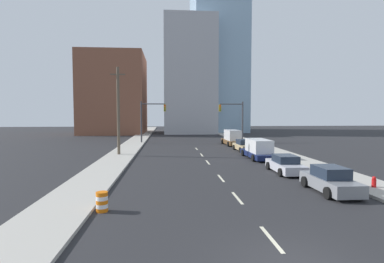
{
  "coord_description": "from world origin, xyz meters",
  "views": [
    {
      "loc": [
        -3.85,
        -8.63,
        4.68
      ],
      "look_at": [
        -0.47,
        32.19,
        2.2
      ],
      "focal_mm": 28.0,
      "sensor_mm": 36.0,
      "label": 1
    }
  ],
  "objects_px": {
    "sedan_gray": "(330,181)",
    "sedan_silver": "(285,165)",
    "traffic_barrel": "(102,202)",
    "box_truck_navy": "(258,149)",
    "utility_pole_left_mid": "(118,111)",
    "traffic_signal_left": "(148,116)",
    "sedan_tan": "(244,146)",
    "box_truck_brown": "(232,138)",
    "traffic_signal_right": "(236,116)",
    "fire_hydrant": "(374,183)"
  },
  "relations": [
    {
      "from": "traffic_signal_left",
      "to": "sedan_tan",
      "type": "xyz_separation_m",
      "value": [
        12.55,
        -10.65,
        -3.56
      ]
    },
    {
      "from": "fire_hydrant",
      "to": "box_truck_navy",
      "type": "xyz_separation_m",
      "value": [
        -3.2,
        13.03,
        0.54
      ]
    },
    {
      "from": "box_truck_navy",
      "to": "sedan_gray",
      "type": "bearing_deg",
      "value": -89.94
    },
    {
      "from": "traffic_barrel",
      "to": "sedan_silver",
      "type": "xyz_separation_m",
      "value": [
        12.41,
        8.4,
        0.16
      ]
    },
    {
      "from": "box_truck_navy",
      "to": "sedan_tan",
      "type": "xyz_separation_m",
      "value": [
        0.17,
        6.39,
        -0.31
      ]
    },
    {
      "from": "traffic_barrel",
      "to": "box_truck_navy",
      "type": "relative_size",
      "value": 0.15
    },
    {
      "from": "utility_pole_left_mid",
      "to": "traffic_signal_left",
      "type": "bearing_deg",
      "value": 80.19
    },
    {
      "from": "traffic_signal_left",
      "to": "utility_pole_left_mid",
      "type": "distance_m",
      "value": 13.95
    },
    {
      "from": "traffic_signal_right",
      "to": "box_truck_brown",
      "type": "distance_m",
      "value": 5.23
    },
    {
      "from": "sedan_silver",
      "to": "box_truck_navy",
      "type": "distance_m",
      "value": 7.4
    },
    {
      "from": "traffic_signal_right",
      "to": "box_truck_navy",
      "type": "relative_size",
      "value": 1.06
    },
    {
      "from": "sedan_gray",
      "to": "traffic_signal_right",
      "type": "bearing_deg",
      "value": 87.3
    },
    {
      "from": "traffic_signal_right",
      "to": "sedan_tan",
      "type": "xyz_separation_m",
      "value": [
        -1.42,
        -10.65,
        -3.56
      ]
    },
    {
      "from": "fire_hydrant",
      "to": "traffic_signal_left",
      "type": "bearing_deg",
      "value": 117.39
    },
    {
      "from": "box_truck_brown",
      "to": "utility_pole_left_mid",
      "type": "bearing_deg",
      "value": -149.09
    },
    {
      "from": "box_truck_navy",
      "to": "box_truck_brown",
      "type": "height_order",
      "value": "box_truck_brown"
    },
    {
      "from": "fire_hydrant",
      "to": "sedan_tan",
      "type": "distance_m",
      "value": 19.65
    },
    {
      "from": "traffic_signal_left",
      "to": "sedan_silver",
      "type": "distance_m",
      "value": 27.58
    },
    {
      "from": "traffic_barrel",
      "to": "sedan_tan",
      "type": "relative_size",
      "value": 0.2
    },
    {
      "from": "utility_pole_left_mid",
      "to": "box_truck_brown",
      "type": "relative_size",
      "value": 1.63
    },
    {
      "from": "traffic_signal_left",
      "to": "sedan_tan",
      "type": "distance_m",
      "value": 16.84
    },
    {
      "from": "utility_pole_left_mid",
      "to": "box_truck_brown",
      "type": "height_order",
      "value": "utility_pole_left_mid"
    },
    {
      "from": "sedan_tan",
      "to": "box_truck_brown",
      "type": "distance_m",
      "value": 6.75
    },
    {
      "from": "utility_pole_left_mid",
      "to": "fire_hydrant",
      "type": "xyz_separation_m",
      "value": [
        17.95,
        -16.35,
        -4.57
      ]
    },
    {
      "from": "fire_hydrant",
      "to": "box_truck_brown",
      "type": "distance_m",
      "value": 26.34
    },
    {
      "from": "sedan_gray",
      "to": "sedan_silver",
      "type": "height_order",
      "value": "sedan_gray"
    },
    {
      "from": "utility_pole_left_mid",
      "to": "box_truck_navy",
      "type": "relative_size",
      "value": 1.57
    },
    {
      "from": "sedan_gray",
      "to": "box_truck_navy",
      "type": "distance_m",
      "value": 13.36
    },
    {
      "from": "box_truck_brown",
      "to": "traffic_barrel",
      "type": "bearing_deg",
      "value": -116.08
    },
    {
      "from": "fire_hydrant",
      "to": "box_truck_brown",
      "type": "relative_size",
      "value": 0.14
    },
    {
      "from": "traffic_barrel",
      "to": "sedan_gray",
      "type": "relative_size",
      "value": 0.21
    },
    {
      "from": "sedan_silver",
      "to": "sedan_tan",
      "type": "relative_size",
      "value": 0.96
    },
    {
      "from": "traffic_signal_left",
      "to": "traffic_barrel",
      "type": "bearing_deg",
      "value": -90.24
    },
    {
      "from": "utility_pole_left_mid",
      "to": "fire_hydrant",
      "type": "distance_m",
      "value": 24.71
    },
    {
      "from": "utility_pole_left_mid",
      "to": "fire_hydrant",
      "type": "bearing_deg",
      "value": -42.32
    },
    {
      "from": "traffic_signal_left",
      "to": "sedan_tan",
      "type": "relative_size",
      "value": 1.36
    },
    {
      "from": "traffic_barrel",
      "to": "box_truck_navy",
      "type": "height_order",
      "value": "box_truck_navy"
    },
    {
      "from": "traffic_signal_left",
      "to": "box_truck_navy",
      "type": "height_order",
      "value": "traffic_signal_left"
    },
    {
      "from": "sedan_tan",
      "to": "sedan_gray",
      "type": "bearing_deg",
      "value": -92.02
    },
    {
      "from": "fire_hydrant",
      "to": "box_truck_brown",
      "type": "height_order",
      "value": "box_truck_brown"
    },
    {
      "from": "sedan_gray",
      "to": "box_truck_navy",
      "type": "relative_size",
      "value": 0.71
    },
    {
      "from": "sedan_silver",
      "to": "sedan_tan",
      "type": "distance_m",
      "value": 13.79
    },
    {
      "from": "traffic_signal_left",
      "to": "sedan_tan",
      "type": "height_order",
      "value": "traffic_signal_left"
    },
    {
      "from": "traffic_signal_left",
      "to": "box_truck_navy",
      "type": "xyz_separation_m",
      "value": [
        12.38,
        -17.04,
        -3.25
      ]
    },
    {
      "from": "sedan_tan",
      "to": "box_truck_brown",
      "type": "bearing_deg",
      "value": 88.13
    },
    {
      "from": "traffic_barrel",
      "to": "sedan_gray",
      "type": "height_order",
      "value": "sedan_gray"
    },
    {
      "from": "traffic_signal_left",
      "to": "sedan_gray",
      "type": "xyz_separation_m",
      "value": [
        12.59,
        -30.39,
        -3.5
      ]
    },
    {
      "from": "utility_pole_left_mid",
      "to": "sedan_silver",
      "type": "relative_size",
      "value": 2.1
    },
    {
      "from": "sedan_silver",
      "to": "box_truck_brown",
      "type": "distance_m",
      "value": 20.52
    },
    {
      "from": "box_truck_navy",
      "to": "sedan_tan",
      "type": "relative_size",
      "value": 1.29
    }
  ]
}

